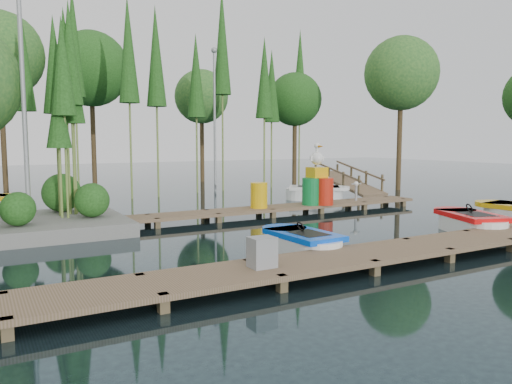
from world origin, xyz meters
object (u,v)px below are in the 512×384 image
boat_blue (302,243)px  utility_cabinet (262,252)px  boat_red (471,223)px  drum_cluster (318,186)px  yellow_barrel (259,195)px

boat_blue → utility_cabinet: bearing=-143.9°
boat_red → drum_cluster: (-1.42, 5.38, 0.70)m
boat_blue → utility_cabinet: (-2.05, -1.64, 0.35)m
boat_blue → drum_cluster: (4.28, 5.20, 0.72)m
boat_red → drum_cluster: drum_cluster is taller
boat_blue → boat_red: bearing=-4.5°
yellow_barrel → boat_red: bearing=-55.4°
utility_cabinet → drum_cluster: drum_cluster is taller
yellow_barrel → drum_cluster: drum_cluster is taller
boat_red → yellow_barrel: 6.74m
boat_blue → boat_red: 5.70m
boat_blue → yellow_barrel: yellow_barrel is taller
boat_blue → boat_red: size_ratio=0.84×
boat_red → yellow_barrel: (-3.82, 5.54, 0.48)m
boat_red → yellow_barrel: bearing=144.2°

